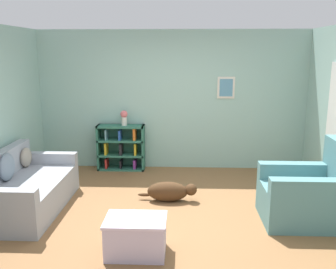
{
  "coord_description": "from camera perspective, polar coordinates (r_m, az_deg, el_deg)",
  "views": [
    {
      "loc": [
        0.22,
        -4.78,
        2.2
      ],
      "look_at": [
        0.0,
        0.4,
        1.05
      ],
      "focal_mm": 40.0,
      "sensor_mm": 36.0,
      "label": 1
    }
  ],
  "objects": [
    {
      "name": "ground_plane",
      "position": [
        5.27,
        -0.19,
        -12.18
      ],
      "size": [
        14.0,
        14.0,
        0.0
      ],
      "primitive_type": "plane",
      "color": "brown"
    },
    {
      "name": "wall_back",
      "position": [
        7.09,
        0.64,
        5.23
      ],
      "size": [
        5.6,
        0.13,
        2.6
      ],
      "color": "#93BCB2",
      "rests_on": "ground_plane"
    },
    {
      "name": "couch",
      "position": [
        5.71,
        -21.13,
        -7.8
      ],
      "size": [
        0.94,
        1.81,
        0.82
      ],
      "color": "#9399A3",
      "rests_on": "ground_plane"
    },
    {
      "name": "bookshelf",
      "position": [
        7.15,
        -7.1,
        -1.94
      ],
      "size": [
        0.88,
        0.31,
        0.86
      ],
      "color": "#2D6B56",
      "rests_on": "ground_plane"
    },
    {
      "name": "recliner_chair",
      "position": [
        5.3,
        20.75,
        -8.58
      ],
      "size": [
        1.08,
        0.86,
        1.09
      ],
      "color": "slate",
      "rests_on": "ground_plane"
    },
    {
      "name": "coffee_table",
      "position": [
        4.29,
        -4.92,
        -15.02
      ],
      "size": [
        0.67,
        0.47,
        0.42
      ],
      "color": "#BCB2D1",
      "rests_on": "ground_plane"
    },
    {
      "name": "dog",
      "position": [
        5.67,
        0.28,
        -8.65
      ],
      "size": [
        0.89,
        0.27,
        0.3
      ],
      "color": "#472D19",
      "rests_on": "ground_plane"
    },
    {
      "name": "vase",
      "position": [
        7.0,
        -6.71,
        2.66
      ],
      "size": [
        0.13,
        0.13,
        0.28
      ],
      "color": "silver",
      "rests_on": "bookshelf"
    }
  ]
}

